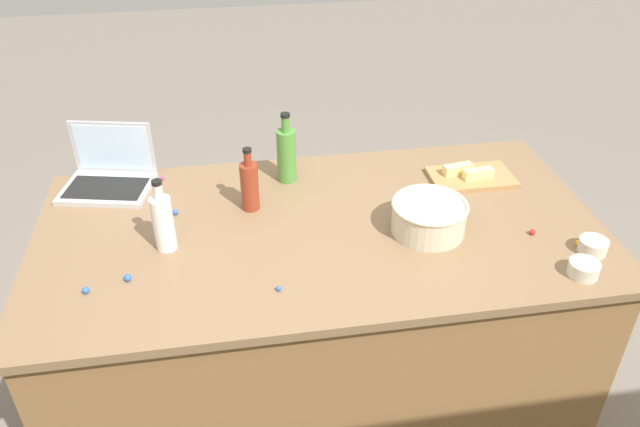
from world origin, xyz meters
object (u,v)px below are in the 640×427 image
Objects in this scene: laptop at (109,175)px; bottle_soy at (250,185)px; bottle_vinegar at (163,222)px; cutting_board at (471,177)px; ramekin_small at (593,246)px; mixing_bowl_large at (429,216)px; ramekin_medium at (584,269)px; bottle_olive at (286,154)px; butter_stick_right at (478,174)px; butter_stick_left at (458,169)px.

laptop is 0.55m from bottle_soy.
laptop is 0.47m from bottle_vinegar.
cutting_board is at bearing -175.84° from bottle_soy.
mixing_bowl_large is at bearing -22.23° from ramekin_small.
ramekin_small is 0.13m from ramekin_medium.
laptop is 1.32m from cutting_board.
ramekin_small is (-0.88, 0.60, -0.08)m from bottle_olive.
ramekin_small is (-0.20, 0.46, -0.01)m from butter_stick_right.
bottle_olive is at bearing -11.06° from butter_stick_right.
ramekin_small is at bearing 156.66° from laptop.
bottle_vinegar is 2.22× the size of butter_stick_left.
laptop is at bearing -27.82° from ramekin_medium.
laptop is at bearing -7.51° from cutting_board.
laptop is 1.27m from butter_stick_left.
bottle_soy is 0.75× the size of cutting_board.
bottle_soy is at bearing -22.40° from ramekin_small.
bottle_soy reaches higher than cutting_board.
ramekin_medium is at bearing 142.67° from mixing_bowl_large.
bottle_olive reaches higher than cutting_board.
bottle_olive is at bearing -44.39° from mixing_bowl_large.
cutting_board is at bearing -56.18° from butter_stick_right.
bottle_soy reaches higher than laptop.
bottle_soy is (0.56, -0.23, 0.04)m from mixing_bowl_large.
butter_stick_right is at bearing 171.62° from laptop.
butter_stick_left is (-1.05, -0.27, -0.06)m from bottle_vinegar.
ramekin_small is at bearing -130.68° from ramekin_medium.
ramekin_medium is at bearing 49.32° from ramekin_small.
bottle_vinegar is 0.55m from bottle_olive.
bottle_olive is 2.42× the size of butter_stick_left.
ramekin_small is at bearing 145.99° from bottle_olive.
laptop reaches higher than butter_stick_left.
ramekin_medium is at bearing 150.89° from bottle_soy.
ramekin_small is at bearing 169.63° from bottle_vinegar.
bottle_vinegar is 1.09m from butter_stick_left.
bottle_vinegar is (0.84, -0.05, 0.04)m from mixing_bowl_large.
bottle_vinegar is 0.80× the size of cutting_board.
butter_stick_left is at bearing -36.07° from butter_stick_right.
butter_stick_left is at bearing 171.87° from bottle_olive.
ramekin_small is (-1.31, 0.24, -0.08)m from bottle_vinegar.
bottle_vinegar is at bearing 14.29° from butter_stick_left.
laptop is 3.88× the size of ramekin_medium.
cutting_board is (-1.10, -0.24, -0.09)m from bottle_vinegar.
butter_stick_right reaches higher than cutting_board.
bottle_soy is 0.23m from bottle_olive.
ramekin_medium is at bearing 138.83° from bottle_olive.
laptop is 1.32× the size of bottle_olive.
bottle_olive reaches higher than ramekin_small.
cutting_board is 2.77× the size of butter_stick_right.
butter_stick_left is (-0.63, 0.09, -0.07)m from bottle_olive.
bottle_vinegar reaches higher than bottle_soy.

